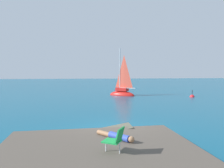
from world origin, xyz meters
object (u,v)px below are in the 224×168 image
object	(u,v)px
sailboat_near	(122,93)
person_sunbather	(117,136)
marker_buoy	(192,97)
beach_chair	(115,139)

from	to	relation	value
sailboat_near	person_sunbather	xyz separation A→B (m)	(-3.58, -18.92, 0.30)
person_sunbather	marker_buoy	xyz separation A→B (m)	(11.55, 16.27, -0.65)
sailboat_near	beach_chair	size ratio (longest dim) A/B	8.18
sailboat_near	marker_buoy	bearing A→B (deg)	-160.39
sailboat_near	beach_chair	bearing A→B (deg)	117.36
person_sunbather	beach_chair	distance (m)	1.38
beach_chair	marker_buoy	bearing A→B (deg)	-92.44
sailboat_near	marker_buoy	xyz separation A→B (m)	(7.97, -2.65, -0.35)
person_sunbather	beach_chair	bearing A→B (deg)	129.47
sailboat_near	beach_chair	distance (m)	20.61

